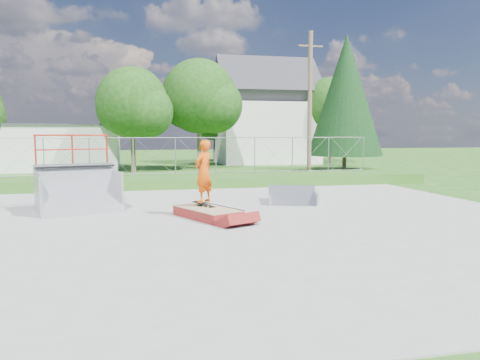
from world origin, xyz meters
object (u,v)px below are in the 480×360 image
at_px(grind_box, 207,213).
at_px(flat_bank_ramp, 293,196).
at_px(quarter_pipe, 78,174).
at_px(skater, 204,174).

relative_size(grind_box, flat_bank_ramp, 1.36).
height_order(grind_box, quarter_pipe, quarter_pipe).
bearing_deg(quarter_pipe, skater, -40.91).
xyz_separation_m(flat_bank_ramp, skater, (-3.48, -2.00, 1.04)).
height_order(grind_box, flat_bank_ramp, flat_bank_ramp).
xyz_separation_m(quarter_pipe, skater, (3.71, -1.75, 0.07)).
height_order(quarter_pipe, skater, quarter_pipe).
bearing_deg(grind_box, flat_bank_ramp, 9.42).
relative_size(quarter_pipe, flat_bank_ramp, 1.37).
bearing_deg(skater, flat_bank_ramp, 166.48).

